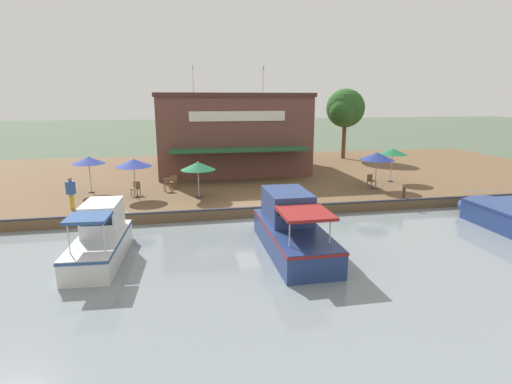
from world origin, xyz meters
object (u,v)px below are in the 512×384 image
at_px(cafe_chair_far_corner_seat, 168,184).
at_px(tree_downstream_bank, 345,109).
at_px(waterfront_restaurant, 229,131).
at_px(motorboat_far_downstream, 289,227).
at_px(mooring_post, 404,193).
at_px(patio_umbrella_near_quay_edge, 393,152).
at_px(cafe_chair_back_row_seat, 173,181).
at_px(cafe_chair_facing_river, 136,188).
at_px(person_near_entrance, 71,189).
at_px(patio_umbrella_back_row, 89,160).
at_px(motorboat_fourth_along, 103,237).
at_px(patio_umbrella_by_entrance, 198,166).
at_px(patio_umbrella_far_corner, 134,163).
at_px(patio_umbrella_mid_patio_left, 377,156).
at_px(cafe_chair_beside_entrance, 371,180).

relative_size(cafe_chair_far_corner_seat, tree_downstream_bank, 0.13).
xyz_separation_m(waterfront_restaurant, tree_downstream_bank, (-3.39, 11.68, 1.68)).
relative_size(motorboat_far_downstream, mooring_post, 9.28).
height_order(patio_umbrella_near_quay_edge, cafe_chair_back_row_seat, patio_umbrella_near_quay_edge).
xyz_separation_m(cafe_chair_facing_river, person_near_entrance, (2.69, -3.07, 0.64)).
xyz_separation_m(patio_umbrella_back_row, cafe_chair_back_row_seat, (-0.31, 5.11, -1.59)).
distance_m(patio_umbrella_back_row, motorboat_fourth_along, 10.21).
relative_size(patio_umbrella_by_entrance, cafe_chair_facing_river, 2.60).
relative_size(motorboat_fourth_along, mooring_post, 7.33).
relative_size(waterfront_restaurant, patio_umbrella_by_entrance, 5.36).
xyz_separation_m(patio_umbrella_far_corner, cafe_chair_back_row_seat, (-2.23, 2.20, -1.64)).
bearing_deg(patio_umbrella_far_corner, patio_umbrella_mid_patio_left, 88.11).
xyz_separation_m(cafe_chair_facing_river, tree_downstream_bank, (-12.09, 18.61, 4.32)).
height_order(waterfront_restaurant, cafe_chair_facing_river, waterfront_restaurant).
xyz_separation_m(patio_umbrella_back_row, motorboat_far_downstream, (10.13, 10.19, -1.71)).
relative_size(cafe_chair_back_row_seat, cafe_chair_beside_entrance, 1.00).
relative_size(patio_umbrella_back_row, motorboat_far_downstream, 0.32).
xyz_separation_m(cafe_chair_far_corner_seat, cafe_chair_facing_river, (0.71, -1.89, 0.00)).
height_order(patio_umbrella_back_row, patio_umbrella_far_corner, patio_umbrella_far_corner).
bearing_deg(cafe_chair_facing_river, patio_umbrella_far_corner, 2.49).
distance_m(cafe_chair_far_corner_seat, motorboat_far_downstream, 10.97).
relative_size(patio_umbrella_mid_patio_left, motorboat_far_downstream, 0.34).
distance_m(waterfront_restaurant, tree_downstream_bank, 12.28).
bearing_deg(motorboat_fourth_along, patio_umbrella_mid_patio_left, 114.83).
distance_m(patio_umbrella_far_corner, cafe_chair_far_corner_seat, 2.82).
relative_size(patio_umbrella_by_entrance, motorboat_far_downstream, 0.30).
xyz_separation_m(waterfront_restaurant, person_near_entrance, (11.39, -10.00, -2.01)).
distance_m(cafe_chair_beside_entrance, cafe_chair_far_corner_seat, 13.50).
bearing_deg(person_near_entrance, motorboat_far_downstream, 59.39).
distance_m(patio_umbrella_near_quay_edge, person_near_entrance, 20.94).
xyz_separation_m(patio_umbrella_far_corner, motorboat_far_downstream, (8.21, 7.28, -1.77)).
bearing_deg(patio_umbrella_back_row, mooring_post, 73.59).
height_order(cafe_chair_back_row_seat, person_near_entrance, person_near_entrance).
bearing_deg(motorboat_fourth_along, patio_umbrella_back_row, -166.44).
bearing_deg(cafe_chair_far_corner_seat, cafe_chair_back_row_seat, 159.19).
height_order(patio_umbrella_back_row, patio_umbrella_by_entrance, patio_umbrella_back_row).
distance_m(patio_umbrella_mid_patio_left, patio_umbrella_far_corner, 15.33).
distance_m(patio_umbrella_near_quay_edge, cafe_chair_facing_river, 17.65).
relative_size(cafe_chair_back_row_seat, tree_downstream_bank, 0.13).
relative_size(patio_umbrella_near_quay_edge, cafe_chair_far_corner_seat, 2.86).
bearing_deg(cafe_chair_facing_river, motorboat_fourth_along, -3.54).
height_order(patio_umbrella_far_corner, mooring_post, patio_umbrella_far_corner).
relative_size(patio_umbrella_by_entrance, cafe_chair_beside_entrance, 2.60).
relative_size(patio_umbrella_back_row, patio_umbrella_by_entrance, 1.05).
bearing_deg(patio_umbrella_back_row, cafe_chair_back_row_seat, 93.51).
xyz_separation_m(cafe_chair_back_row_seat, tree_downstream_bank, (-10.48, 16.38, 4.32)).
distance_m(patio_umbrella_by_entrance, motorboat_fourth_along, 8.43).
relative_size(mooring_post, tree_downstream_bank, 0.12).
distance_m(patio_umbrella_mid_patio_left, patio_umbrella_near_quay_edge, 2.94).
relative_size(patio_umbrella_mid_patio_left, tree_downstream_bank, 0.36).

